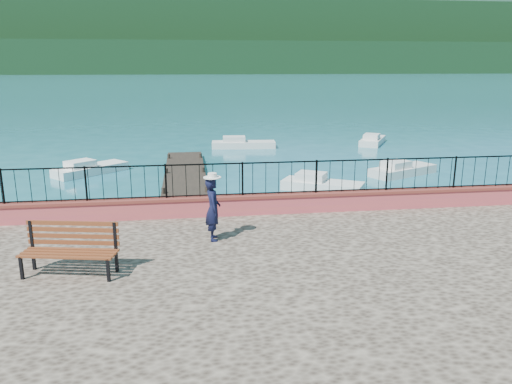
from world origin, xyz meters
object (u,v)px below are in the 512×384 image
object	(u,v)px
park_bench	(70,260)
boat_4	(244,142)
boat_1	(323,182)
person	(213,209)
boat_3	(90,166)
boat_0	(122,213)
boat_2	(403,167)
boat_5	(373,138)

from	to	relation	value
park_bench	boat_4	distance (m)	23.98
boat_1	person	bearing A→B (deg)	-90.34
park_bench	boat_1	distance (m)	13.82
boat_1	boat_4	xyz separation A→B (m)	(-2.14, 12.24, 0.00)
boat_1	boat_3	distance (m)	12.07
person	boat_3	distance (m)	15.37
boat_0	boat_2	size ratio (longest dim) A/B	0.88
boat_3	boat_0	bearing A→B (deg)	-116.03
boat_3	person	bearing A→B (deg)	-111.24
boat_2	boat_3	world-z (taller)	same
park_bench	boat_5	bearing A→B (deg)	68.08
park_bench	person	bearing A→B (deg)	41.17
park_bench	boat_2	bearing A→B (deg)	56.85
boat_0	boat_4	xyz separation A→B (m)	(6.17, 15.97, 0.00)
boat_4	boat_5	xyz separation A→B (m)	(9.28, 0.37, 0.00)
boat_3	boat_5	world-z (taller)	same
boat_1	park_bench	bearing A→B (deg)	-97.75
boat_3	boat_4	bearing A→B (deg)	-3.52
boat_1	boat_3	size ratio (longest dim) A/B	0.94
boat_2	park_bench	bearing A→B (deg)	-161.10
boat_1	boat_5	distance (m)	14.49
boat_4	boat_5	world-z (taller)	same
park_bench	boat_0	bearing A→B (deg)	100.35
boat_3	boat_5	size ratio (longest dim) A/B	1.02
boat_2	boat_5	size ratio (longest dim) A/B	1.02
person	boat_2	world-z (taller)	person
boat_0	park_bench	bearing A→B (deg)	-121.84
park_bench	boat_5	size ratio (longest dim) A/B	0.56
boat_0	boat_5	xyz separation A→B (m)	(15.44, 16.34, 0.00)
boat_0	boat_3	bearing A→B (deg)	75.99
park_bench	boat_2	world-z (taller)	park_bench
boat_2	boat_3	distance (m)	16.08
boat_1	boat_4	size ratio (longest dim) A/B	0.84
boat_3	boat_5	distance (m)	19.55
park_bench	boat_3	xyz separation A→B (m)	(-2.45, 15.99, -1.12)
park_bench	boat_2	distance (m)	19.08
boat_2	boat_4	size ratio (longest dim) A/B	0.88
boat_5	person	bearing A→B (deg)	-179.93
boat_0	boat_5	world-z (taller)	same
person	boat_2	bearing A→B (deg)	-42.61
park_bench	boat_2	size ratio (longest dim) A/B	0.55
boat_5	park_bench	bearing A→B (deg)	176.39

